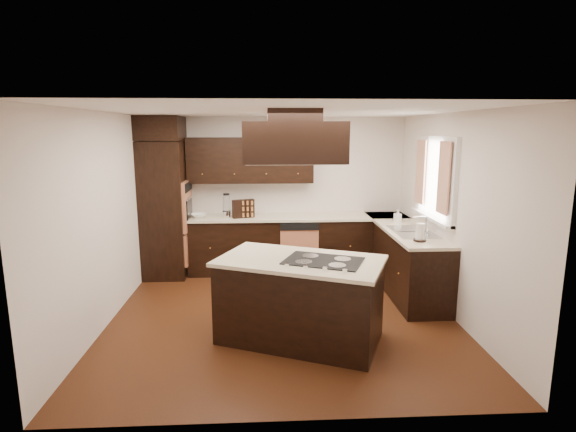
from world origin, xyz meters
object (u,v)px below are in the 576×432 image
object	(u,v)px
range_hood	(294,142)
spice_rack	(243,209)
oven_column	(165,210)
island	(300,301)

from	to	relation	value
range_hood	spice_rack	distance (m)	2.58
range_hood	oven_column	bearing A→B (deg)	129.74
oven_column	range_hood	size ratio (longest dim) A/B	2.02
spice_rack	range_hood	bearing A→B (deg)	-94.99
oven_column	island	xyz separation A→B (m)	(1.94, -2.37, -0.62)
island	range_hood	bearing A→B (deg)	142.47
oven_column	spice_rack	world-z (taller)	oven_column
oven_column	range_hood	distance (m)	3.13
oven_column	island	world-z (taller)	oven_column
range_hood	spice_rack	xyz separation A→B (m)	(-0.65, 2.24, -1.10)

